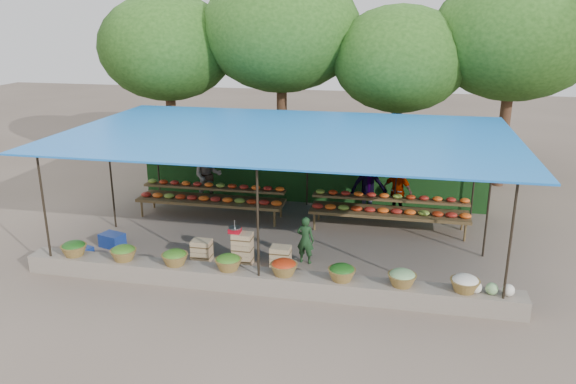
% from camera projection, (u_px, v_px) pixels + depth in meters
% --- Properties ---
extents(ground, '(60.00, 60.00, 0.00)m').
position_uv_depth(ground, '(287.00, 241.00, 14.42)').
color(ground, brown).
rests_on(ground, ground).
extents(stone_curb, '(10.60, 0.55, 0.40)m').
position_uv_depth(stone_curb, '(261.00, 281.00, 11.79)').
color(stone_curb, slate).
rests_on(stone_curb, ground).
extents(stall_canopy, '(10.80, 6.60, 2.82)m').
position_uv_depth(stall_canopy, '(288.00, 138.00, 13.66)').
color(stall_canopy, black).
rests_on(stall_canopy, ground).
extents(produce_baskets, '(8.98, 0.58, 0.34)m').
position_uv_depth(produce_baskets, '(256.00, 265.00, 11.70)').
color(produce_baskets, brown).
rests_on(produce_baskets, stone_curb).
extents(netting_backdrop, '(10.60, 0.06, 2.50)m').
position_uv_depth(netting_backdrop, '(309.00, 163.00, 16.98)').
color(netting_backdrop, '#184518').
rests_on(netting_backdrop, ground).
extents(tree_row, '(16.51, 5.50, 7.12)m').
position_uv_depth(tree_row, '(340.00, 41.00, 18.58)').
color(tree_row, '#3B2115').
rests_on(tree_row, ground).
extents(fruit_table_left, '(4.21, 0.95, 0.93)m').
position_uv_depth(fruit_table_left, '(212.00, 196.00, 15.98)').
color(fruit_table_left, '#513C20').
rests_on(fruit_table_left, ground).
extents(fruit_table_right, '(4.21, 0.95, 0.93)m').
position_uv_depth(fruit_table_right, '(389.00, 208.00, 15.01)').
color(fruit_table_right, '#513C20').
rests_on(fruit_table_right, ground).
extents(crate_counter, '(2.35, 0.34, 0.77)m').
position_uv_depth(crate_counter, '(241.00, 252.00, 12.98)').
color(crate_counter, tan).
rests_on(crate_counter, ground).
extents(weighing_scale, '(0.29, 0.29, 0.30)m').
position_uv_depth(weighing_scale, '(235.00, 230.00, 12.85)').
color(weighing_scale, red).
rests_on(weighing_scale, crate_counter).
extents(vendor_seated, '(0.45, 0.34, 1.14)m').
position_uv_depth(vendor_seated, '(305.00, 240.00, 12.98)').
color(vendor_seated, '#1B3C1D').
rests_on(vendor_seated, ground).
extents(customer_left, '(1.00, 0.86, 1.76)m').
position_uv_depth(customer_left, '(208.00, 176.00, 17.04)').
color(customer_left, slate).
rests_on(customer_left, ground).
extents(customer_mid, '(1.32, 1.07, 1.78)m').
position_uv_depth(customer_mid, '(369.00, 186.00, 15.96)').
color(customer_mid, slate).
rests_on(customer_mid, ground).
extents(customer_right, '(0.98, 0.75, 1.55)m').
position_uv_depth(customer_right, '(397.00, 191.00, 15.89)').
color(customer_right, slate).
rests_on(customer_right, ground).
extents(blue_crate_front, '(0.52, 0.43, 0.27)m').
position_uv_depth(blue_crate_front, '(83.00, 252.00, 13.37)').
color(blue_crate_front, navy).
rests_on(blue_crate_front, ground).
extents(blue_crate_back, '(0.65, 0.55, 0.34)m').
position_uv_depth(blue_crate_back, '(112.00, 240.00, 14.01)').
color(blue_crate_back, navy).
rests_on(blue_crate_back, ground).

